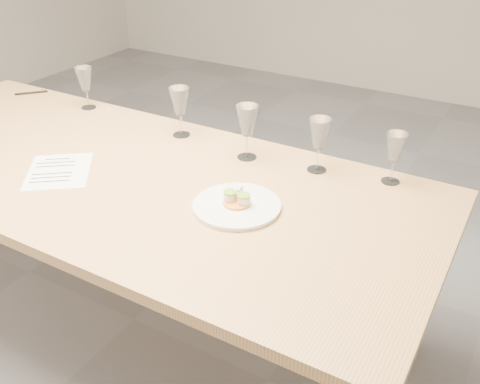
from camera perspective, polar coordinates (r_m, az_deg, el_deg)
The scene contains 10 objects.
ground at distance 2.47m, azimuth -11.26°, elevation -13.16°, with size 7.00×7.00×0.00m, color slate.
dining_table at distance 2.07m, azimuth -13.11°, elevation 0.85°, with size 2.40×1.00×0.75m.
dinner_plate at distance 1.73m, azimuth -0.32°, elevation -1.39°, with size 0.29×0.29×0.07m.
recipe_sheet at distance 2.07m, azimuth -18.78°, elevation 2.15°, with size 0.35×0.36×0.00m.
ballpoint_pen at distance 2.93m, azimuth -21.37°, elevation 9.84°, with size 0.11×0.12×0.01m.
wine_glass_0 at distance 2.60m, azimuth -16.24°, elevation 11.42°, with size 0.08×0.08×0.19m.
wine_glass_1 at distance 2.21m, azimuth -6.46°, elevation 9.48°, with size 0.08×0.08×0.21m.
wine_glass_2 at distance 2.00m, azimuth 0.76°, elevation 7.50°, with size 0.08×0.08×0.21m.
wine_glass_3 at distance 1.93m, azimuth 8.47°, elevation 6.06°, with size 0.08×0.08×0.20m.
wine_glass_4 at distance 1.91m, azimuth 16.23°, elevation 4.47°, with size 0.07×0.07×0.18m.
Camera 1 is at (1.29, -1.29, 1.66)m, focal length 40.00 mm.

